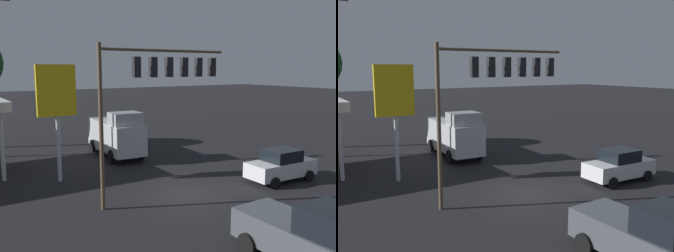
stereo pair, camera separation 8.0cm
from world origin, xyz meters
The scene contains 6 objects.
ground_plane centered at (0.00, 0.00, 0.00)m, with size 200.00×200.00×0.00m, color black.
traffic_signal_assembly centered at (1.77, -0.19, 6.16)m, with size 7.23×0.43×7.90m.
price_sign centered at (5.26, -5.84, 5.07)m, with size 2.28×0.27×6.95m.
pickup_parked centered at (1.07, 8.59, 1.11)m, with size 2.31×5.22×2.40m.
delivery_truck centered at (-0.37, -10.06, 1.69)m, with size 2.91×6.94×3.58m.
sedan_waiting centered at (-6.01, 1.21, 0.95)m, with size 4.45×2.17×1.93m.
Camera 1 is at (11.40, 16.03, 6.75)m, focal length 40.00 mm.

